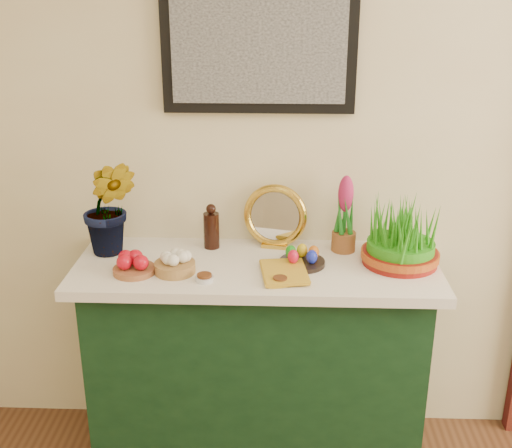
{
  "coord_description": "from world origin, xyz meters",
  "views": [
    {
      "loc": [
        -0.24,
        -0.26,
        1.91
      ],
      "look_at": [
        -0.33,
        1.95,
        1.07
      ],
      "focal_mm": 45.0,
      "sensor_mm": 36.0,
      "label": 1
    }
  ],
  "objects": [
    {
      "name": "sideboard",
      "position": [
        -0.33,
        2.0,
        0.42
      ],
      "size": [
        1.3,
        0.45,
        0.85
      ],
      "primitive_type": "cube",
      "color": "#13361A",
      "rests_on": "ground"
    },
    {
      "name": "tablecloth",
      "position": [
        -0.33,
        2.0,
        0.87
      ],
      "size": [
        1.4,
        0.55,
        0.04
      ],
      "primitive_type": "cube",
      "color": "silver",
      "rests_on": "sideboard"
    },
    {
      "name": "hyacinth_green",
      "position": [
        -0.9,
        2.08,
        1.15
      ],
      "size": [
        0.26,
        0.23,
        0.51
      ],
      "primitive_type": "imported",
      "rotation": [
        0.0,
        0.0,
        -0.03
      ],
      "color": "#1E751E",
      "rests_on": "tablecloth"
    },
    {
      "name": "apple_bowl",
      "position": [
        -0.78,
        1.9,
        0.92
      ],
      "size": [
        0.2,
        0.2,
        0.08
      ],
      "color": "#945632",
      "rests_on": "tablecloth"
    },
    {
      "name": "garlic_basket",
      "position": [
        -0.63,
        1.91,
        0.93
      ],
      "size": [
        0.18,
        0.18,
        0.09
      ],
      "color": "#A68143",
      "rests_on": "tablecloth"
    },
    {
      "name": "vinegar_cruet",
      "position": [
        -0.52,
        2.15,
        0.97
      ],
      "size": [
        0.06,
        0.06,
        0.19
      ],
      "color": "black",
      "rests_on": "tablecloth"
    },
    {
      "name": "mirror",
      "position": [
        -0.26,
        2.18,
        1.02
      ],
      "size": [
        0.27,
        0.1,
        0.26
      ],
      "color": "gold",
      "rests_on": "tablecloth"
    },
    {
      "name": "book",
      "position": [
        -0.3,
        1.88,
        0.9
      ],
      "size": [
        0.18,
        0.24,
        0.03
      ],
      "primitive_type": "imported",
      "rotation": [
        0.0,
        0.0,
        0.13
      ],
      "color": "gold",
      "rests_on": "tablecloth"
    },
    {
      "name": "spice_dish_left",
      "position": [
        -0.51,
        1.84,
        0.9
      ],
      "size": [
        0.07,
        0.07,
        0.03
      ],
      "color": "silver",
      "rests_on": "tablecloth"
    },
    {
      "name": "spice_dish_right",
      "position": [
        -0.23,
        1.82,
        0.9
      ],
      "size": [
        0.06,
        0.06,
        0.03
      ],
      "color": "silver",
      "rests_on": "tablecloth"
    },
    {
      "name": "egg_plate",
      "position": [
        -0.15,
        2.0,
        0.92
      ],
      "size": [
        0.19,
        0.19,
        0.07
      ],
      "color": "black",
      "rests_on": "tablecloth"
    },
    {
      "name": "hyacinth_pink",
      "position": [
        0.02,
        2.14,
        1.03
      ],
      "size": [
        0.1,
        0.1,
        0.32
      ],
      "color": "brown",
      "rests_on": "tablecloth"
    },
    {
      "name": "wheatgrass_sabzeh",
      "position": [
        0.22,
        2.02,
        1.0
      ],
      "size": [
        0.3,
        0.3,
        0.24
      ],
      "color": "maroon",
      "rests_on": "tablecloth"
    }
  ]
}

